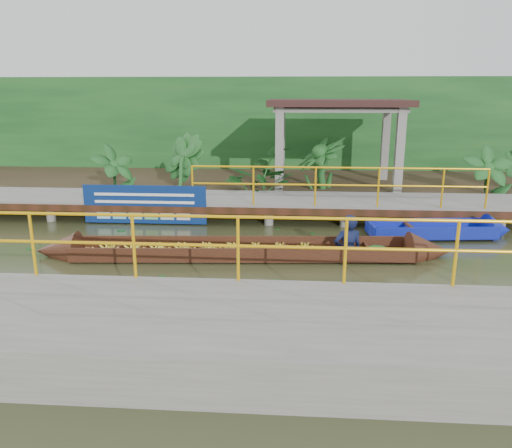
{
  "coord_description": "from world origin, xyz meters",
  "views": [
    {
      "loc": [
        1.58,
        -10.16,
        3.44
      ],
      "look_at": [
        0.82,
        0.5,
        0.6
      ],
      "focal_mm": 35.0,
      "sensor_mm": 36.0,
      "label": 1
    }
  ],
  "objects": [
    {
      "name": "far_dock",
      "position": [
        0.02,
        3.43,
        0.48
      ],
      "size": [
        16.0,
        2.06,
        1.66
      ],
      "color": "slate",
      "rests_on": "ground"
    },
    {
      "name": "vendor_boat",
      "position": [
        0.93,
        0.01,
        0.26
      ],
      "size": [
        8.95,
        1.45,
        2.1
      ],
      "rotation": [
        0.0,
        0.0,
        0.07
      ],
      "color": "#34130E",
      "rests_on": "ground"
    },
    {
      "name": "foliage_backdrop",
      "position": [
        0.0,
        10.0,
        2.0
      ],
      "size": [
        30.0,
        0.8,
        4.0
      ],
      "primitive_type": "cube",
      "color": "#16441B",
      "rests_on": "ground"
    },
    {
      "name": "land_strip",
      "position": [
        0.0,
        7.5,
        0.23
      ],
      "size": [
        30.0,
        8.0,
        0.45
      ],
      "primitive_type": "cube",
      "color": "#302318",
      "rests_on": "ground"
    },
    {
      "name": "ground",
      "position": [
        0.0,
        0.0,
        0.0
      ],
      "size": [
        80.0,
        80.0,
        0.0
      ],
      "primitive_type": "plane",
      "color": "#2B3018",
      "rests_on": "ground"
    },
    {
      "name": "pavilion",
      "position": [
        3.0,
        6.3,
        2.82
      ],
      "size": [
        4.4,
        3.0,
        3.0
      ],
      "color": "slate",
      "rests_on": "ground"
    },
    {
      "name": "near_dock",
      "position": [
        1.0,
        -4.2,
        0.3
      ],
      "size": [
        18.0,
        2.4,
        1.73
      ],
      "color": "slate",
      "rests_on": "ground"
    },
    {
      "name": "moored_blue_boat",
      "position": [
        5.82,
        1.9,
        0.15
      ],
      "size": [
        3.55,
        1.25,
        0.83
      ],
      "rotation": [
        0.0,
        0.0,
        0.1
      ],
      "color": "#0E1B9B",
      "rests_on": "ground"
    },
    {
      "name": "tropical_plants",
      "position": [
        2.25,
        5.3,
        1.35
      ],
      "size": [
        14.44,
        1.44,
        1.8
      ],
      "color": "#16441B",
      "rests_on": "ground"
    },
    {
      "name": "blue_banner",
      "position": [
        -2.29,
        2.48,
        0.56
      ],
      "size": [
        3.3,
        0.04,
        1.03
      ],
      "color": "navy",
      "rests_on": "ground"
    }
  ]
}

